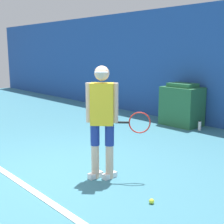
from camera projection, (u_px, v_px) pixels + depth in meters
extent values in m
plane|color=teal|center=(61.00, 175.00, 4.94)|extent=(24.00, 24.00, 0.00)
cube|color=#234C99|center=(219.00, 66.00, 7.75)|extent=(24.00, 0.10, 3.11)
cube|color=white|center=(25.00, 186.00, 4.53)|extent=(21.60, 0.10, 0.01)
cylinder|color=beige|center=(95.00, 161.00, 4.79)|extent=(0.12, 0.12, 0.53)
cylinder|color=navy|center=(95.00, 135.00, 4.71)|extent=(0.14, 0.14, 0.32)
cube|color=white|center=(95.00, 175.00, 4.83)|extent=(0.10, 0.24, 0.08)
cylinder|color=beige|center=(110.00, 162.00, 4.78)|extent=(0.12, 0.12, 0.53)
cylinder|color=navy|center=(109.00, 135.00, 4.69)|extent=(0.14, 0.14, 0.32)
cube|color=white|center=(110.00, 175.00, 4.82)|extent=(0.10, 0.24, 0.08)
cube|color=yellow|center=(102.00, 104.00, 4.61)|extent=(0.38, 0.38, 0.63)
sphere|color=beige|center=(102.00, 73.00, 4.52)|extent=(0.22, 0.22, 0.22)
cube|color=white|center=(101.00, 72.00, 4.42)|extent=(0.21, 0.21, 0.02)
cylinder|color=beige|center=(89.00, 103.00, 4.62)|extent=(0.09, 0.09, 0.59)
cylinder|color=beige|center=(115.00, 103.00, 4.59)|extent=(0.09, 0.09, 0.59)
cylinder|color=black|center=(122.00, 122.00, 4.64)|extent=(0.17, 0.17, 0.03)
torus|color=red|center=(140.00, 123.00, 4.63)|extent=(0.25, 0.24, 0.33)
sphere|color=#D1E533|center=(152.00, 201.00, 4.00)|extent=(0.07, 0.07, 0.07)
cube|color=#28663D|center=(182.00, 106.00, 8.18)|extent=(0.99, 0.70, 1.01)
cube|color=#28663D|center=(183.00, 85.00, 8.07)|extent=(0.69, 0.49, 0.10)
cylinder|color=white|center=(200.00, 126.00, 7.70)|extent=(0.08, 0.08, 0.22)
cylinder|color=black|center=(200.00, 121.00, 7.67)|extent=(0.04, 0.04, 0.02)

